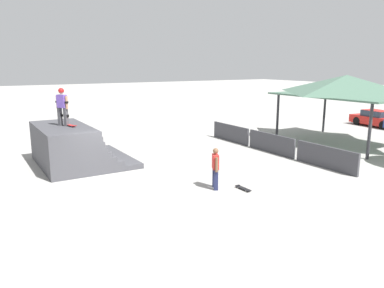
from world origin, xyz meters
name	(u,v)px	position (x,y,z in m)	size (l,w,h in m)	color
ground_plane	(112,182)	(0.00, 0.00, 0.00)	(160.00, 160.00, 0.00)	#A3A09B
quarter_pipe_ramp	(71,147)	(-3.66, -0.72, 0.86)	(4.88, 4.16, 1.94)	#424247
skater_on_deck	(62,104)	(-3.71, -0.99, 2.96)	(0.73, 0.55, 1.78)	#4C4C51
skateboard_on_deck	(71,125)	(-3.32, -0.75, 2.00)	(0.87, 0.39, 0.09)	blue
bystander_walking	(215,166)	(2.89, 3.19, 0.91)	(0.64, 0.39, 1.63)	#1E2347
skateboard_on_ground	(243,188)	(3.55, 4.05, 0.06)	(0.79, 0.22, 0.09)	silver
barrier_fence	(271,143)	(-0.56, 9.34, 0.53)	(10.86, 0.12, 1.05)	#3D3D42
pavilion_shelter	(346,86)	(-0.17, 14.84, 3.52)	(7.75, 5.36, 4.18)	#2D2D33
parked_car_red	(377,119)	(-2.90, 22.61, 0.60)	(4.17, 2.08, 1.27)	red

